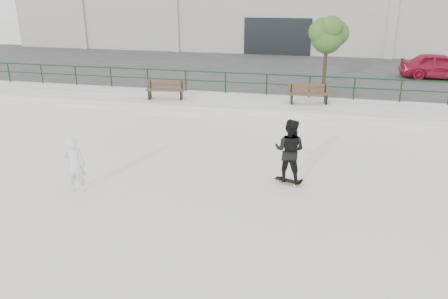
% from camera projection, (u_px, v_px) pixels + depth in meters
% --- Properties ---
extents(ground, '(120.00, 120.00, 0.00)m').
position_uv_depth(ground, '(171.00, 207.00, 11.33)').
color(ground, beige).
rests_on(ground, ground).
extents(ledge, '(30.00, 3.00, 0.50)m').
position_uv_depth(ledge, '(240.00, 106.00, 19.91)').
color(ledge, '#AEAA9E').
rests_on(ledge, ground).
extents(parking_strip, '(60.00, 14.00, 0.50)m').
position_uv_depth(parking_strip, '(266.00, 72.00, 27.67)').
color(parking_strip, '#343434').
rests_on(parking_strip, ground).
extents(railing, '(28.00, 0.06, 1.03)m').
position_uv_depth(railing, '(246.00, 79.00, 20.75)').
color(railing, '#123218').
rests_on(railing, ledge).
extents(bench_left, '(1.82, 0.76, 0.81)m').
position_uv_depth(bench_left, '(166.00, 90.00, 20.01)').
color(bench_left, '#4E2E1B').
rests_on(bench_left, ledge).
extents(bench_right, '(1.88, 0.89, 0.84)m').
position_uv_depth(bench_right, '(309.00, 94.00, 19.23)').
color(bench_right, '#4E2E1B').
rests_on(bench_right, ledge).
extents(tree, '(2.00, 1.78, 3.55)m').
position_uv_depth(tree, '(328.00, 34.00, 21.64)').
color(tree, '#432F21').
rests_on(tree, parking_strip).
extents(red_car, '(4.21, 1.83, 1.41)m').
position_uv_depth(red_car, '(439.00, 66.00, 24.27)').
color(red_car, maroon).
rests_on(red_car, parking_strip).
extents(skateboard, '(0.80, 0.45, 0.09)m').
position_uv_depth(skateboard, '(288.00, 181.00, 12.66)').
color(skateboard, black).
rests_on(skateboard, ground).
extents(standing_skater, '(1.03, 0.88, 1.84)m').
position_uv_depth(standing_skater, '(290.00, 150.00, 12.33)').
color(standing_skater, black).
rests_on(standing_skater, skateboard).
extents(seated_skater, '(0.64, 0.50, 1.58)m').
position_uv_depth(seated_skater, '(75.00, 165.00, 11.94)').
color(seated_skater, silver).
rests_on(seated_skater, ground).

